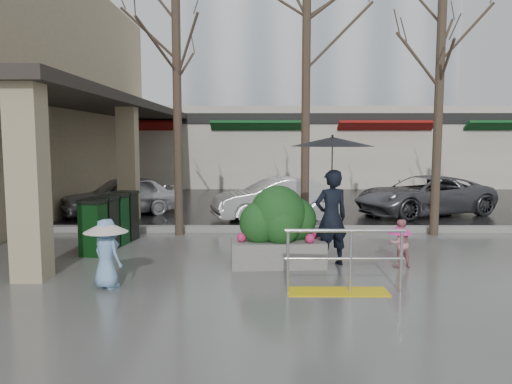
{
  "coord_description": "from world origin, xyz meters",
  "views": [
    {
      "loc": [
        0.05,
        -8.96,
        2.45
      ],
      "look_at": [
        -0.03,
        1.72,
        1.3
      ],
      "focal_mm": 35.0,
      "sensor_mm": 36.0,
      "label": 1
    }
  ],
  "objects_px": {
    "tree_west": "(176,30)",
    "tree_midwest": "(307,24)",
    "child_pink": "(400,240)",
    "car_c": "(424,195)",
    "child_blue": "(106,246)",
    "news_boxes": "(111,221)",
    "handrail": "(342,269)",
    "car_b": "(276,199)",
    "tree_mideast": "(441,39)",
    "car_a": "(122,196)",
    "woman": "(332,183)",
    "planter": "(278,227)"
  },
  "relations": [
    {
      "from": "tree_west",
      "to": "tree_midwest",
      "type": "xyz_separation_m",
      "value": [
        3.2,
        0.0,
        0.15
      ]
    },
    {
      "from": "child_pink",
      "to": "car_c",
      "type": "distance_m",
      "value": 7.07
    },
    {
      "from": "child_pink",
      "to": "child_blue",
      "type": "bearing_deg",
      "value": -1.32
    },
    {
      "from": "news_boxes",
      "to": "car_c",
      "type": "height_order",
      "value": "car_c"
    },
    {
      "from": "handrail",
      "to": "car_b",
      "type": "xyz_separation_m",
      "value": [
        -0.8,
        7.24,
        0.25
      ]
    },
    {
      "from": "tree_mideast",
      "to": "child_pink",
      "type": "bearing_deg",
      "value": -119.08
    },
    {
      "from": "child_blue",
      "to": "news_boxes",
      "type": "relative_size",
      "value": 0.53
    },
    {
      "from": "tree_mideast",
      "to": "car_b",
      "type": "xyz_separation_m",
      "value": [
        -3.94,
        2.44,
        -4.23
      ]
    },
    {
      "from": "tree_midwest",
      "to": "car_a",
      "type": "distance_m",
      "value": 7.92
    },
    {
      "from": "tree_west",
      "to": "car_b",
      "type": "height_order",
      "value": "tree_west"
    },
    {
      "from": "child_pink",
      "to": "car_c",
      "type": "relative_size",
      "value": 0.2
    },
    {
      "from": "woman",
      "to": "car_c",
      "type": "relative_size",
      "value": 0.56
    },
    {
      "from": "tree_midwest",
      "to": "tree_mideast",
      "type": "xyz_separation_m",
      "value": [
        3.3,
        -0.0,
        -0.37
      ]
    },
    {
      "from": "woman",
      "to": "planter",
      "type": "distance_m",
      "value": 1.33
    },
    {
      "from": "tree_mideast",
      "to": "news_boxes",
      "type": "distance_m",
      "value": 9.02
    },
    {
      "from": "woman",
      "to": "handrail",
      "type": "bearing_deg",
      "value": 69.42
    },
    {
      "from": "woman",
      "to": "car_c",
      "type": "height_order",
      "value": "woman"
    },
    {
      "from": "handrail",
      "to": "planter",
      "type": "relative_size",
      "value": 1.03
    },
    {
      "from": "tree_west",
      "to": "car_b",
      "type": "relative_size",
      "value": 1.78
    },
    {
      "from": "tree_mideast",
      "to": "child_pink",
      "type": "distance_m",
      "value": 5.67
    },
    {
      "from": "child_blue",
      "to": "news_boxes",
      "type": "bearing_deg",
      "value": -39.07
    },
    {
      "from": "child_blue",
      "to": "planter",
      "type": "bearing_deg",
      "value": -116.52
    },
    {
      "from": "tree_mideast",
      "to": "tree_midwest",
      "type": "bearing_deg",
      "value": 180.0
    },
    {
      "from": "news_boxes",
      "to": "child_blue",
      "type": "bearing_deg",
      "value": -65.31
    },
    {
      "from": "child_pink",
      "to": "news_boxes",
      "type": "xyz_separation_m",
      "value": [
        -6.03,
        1.72,
        0.07
      ]
    },
    {
      "from": "car_a",
      "to": "woman",
      "type": "bearing_deg",
      "value": 13.93
    },
    {
      "from": "news_boxes",
      "to": "car_a",
      "type": "distance_m",
      "value": 4.84
    },
    {
      "from": "woman",
      "to": "tree_west",
      "type": "bearing_deg",
      "value": -59.94
    },
    {
      "from": "handrail",
      "to": "child_blue",
      "type": "relative_size",
      "value": 1.64
    },
    {
      "from": "car_a",
      "to": "car_c",
      "type": "xyz_separation_m",
      "value": [
        9.69,
        0.13,
        0.0
      ]
    },
    {
      "from": "tree_west",
      "to": "news_boxes",
      "type": "bearing_deg",
      "value": -131.46
    },
    {
      "from": "child_blue",
      "to": "planter",
      "type": "xyz_separation_m",
      "value": [
        2.87,
        1.51,
        0.04
      ]
    },
    {
      "from": "news_boxes",
      "to": "handrail",
      "type": "bearing_deg",
      "value": -26.11
    },
    {
      "from": "handrail",
      "to": "planter",
      "type": "height_order",
      "value": "planter"
    },
    {
      "from": "car_c",
      "to": "woman",
      "type": "bearing_deg",
      "value": -52.29
    },
    {
      "from": "handrail",
      "to": "tree_mideast",
      "type": "relative_size",
      "value": 0.29
    },
    {
      "from": "car_b",
      "to": "tree_midwest",
      "type": "bearing_deg",
      "value": -2.38
    },
    {
      "from": "handrail",
      "to": "woman",
      "type": "distance_m",
      "value": 2.13
    },
    {
      "from": "tree_west",
      "to": "car_b",
      "type": "bearing_deg",
      "value": 43.65
    },
    {
      "from": "woman",
      "to": "planter",
      "type": "relative_size",
      "value": 1.37
    },
    {
      "from": "child_blue",
      "to": "tree_west",
      "type": "bearing_deg",
      "value": -60.07
    },
    {
      "from": "tree_west",
      "to": "planter",
      "type": "relative_size",
      "value": 3.7
    },
    {
      "from": "child_pink",
      "to": "planter",
      "type": "height_order",
      "value": "planter"
    },
    {
      "from": "tree_midwest",
      "to": "car_b",
      "type": "xyz_separation_m",
      "value": [
        -0.64,
        2.44,
        -4.6
      ]
    },
    {
      "from": "tree_west",
      "to": "news_boxes",
      "type": "height_order",
      "value": "tree_west"
    },
    {
      "from": "car_c",
      "to": "tree_midwest",
      "type": "bearing_deg",
      "value": -71.8
    },
    {
      "from": "planter",
      "to": "handrail",
      "type": "bearing_deg",
      "value": -61.38
    },
    {
      "from": "news_boxes",
      "to": "tree_midwest",
      "type": "bearing_deg",
      "value": 27.51
    },
    {
      "from": "handrail",
      "to": "car_c",
      "type": "distance_m",
      "value": 9.09
    },
    {
      "from": "tree_midwest",
      "to": "planter",
      "type": "bearing_deg",
      "value": -104.47
    }
  ]
}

